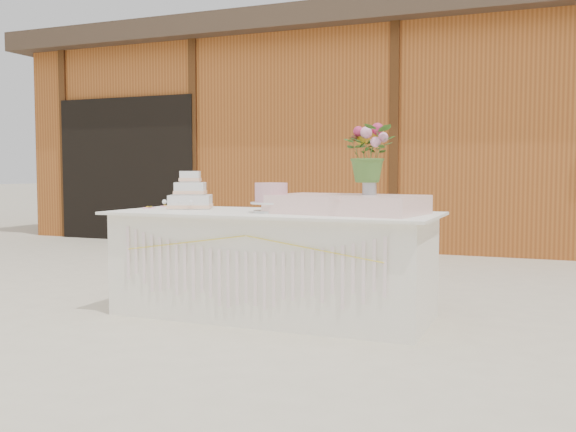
% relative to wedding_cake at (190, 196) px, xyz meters
% --- Properties ---
extents(ground, '(80.00, 80.00, 0.00)m').
position_rel_wedding_cake_xyz_m(ground, '(0.76, -0.12, -0.87)').
color(ground, beige).
rests_on(ground, ground).
extents(barn, '(12.60, 4.60, 3.30)m').
position_rel_wedding_cake_xyz_m(barn, '(0.75, 5.88, 0.80)').
color(barn, '#9C5520').
rests_on(barn, ground).
extents(cake_table, '(2.40, 1.00, 0.77)m').
position_rel_wedding_cake_xyz_m(cake_table, '(0.76, -0.12, -0.48)').
color(cake_table, white).
rests_on(cake_table, ground).
extents(wedding_cake, '(0.44, 0.44, 0.30)m').
position_rel_wedding_cake_xyz_m(wedding_cake, '(0.00, 0.00, 0.00)').
color(wedding_cake, silver).
rests_on(wedding_cake, cake_table).
extents(pink_cake_stand, '(0.30, 0.30, 0.22)m').
position_rel_wedding_cake_xyz_m(pink_cake_stand, '(0.79, -0.20, 0.02)').
color(pink_cake_stand, white).
rests_on(pink_cake_stand, cake_table).
extents(satin_runner, '(1.12, 0.75, 0.13)m').
position_rel_wedding_cake_xyz_m(satin_runner, '(1.32, -0.10, -0.04)').
color(satin_runner, beige).
rests_on(satin_runner, cake_table).
extents(flower_vase, '(0.10, 0.10, 0.14)m').
position_rel_wedding_cake_xyz_m(flower_vase, '(1.47, -0.04, 0.10)').
color(flower_vase, '#B1B1B6').
rests_on(flower_vase, satin_runner).
extents(bouquet, '(0.42, 0.39, 0.40)m').
position_rel_wedding_cake_xyz_m(bouquet, '(1.47, -0.04, 0.37)').
color(bouquet, '#446F2C').
rests_on(bouquet, flower_vase).
extents(loose_flowers, '(0.20, 0.38, 0.02)m').
position_rel_wedding_cake_xyz_m(loose_flowers, '(-0.30, 0.01, -0.09)').
color(loose_flowers, pink).
rests_on(loose_flowers, cake_table).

